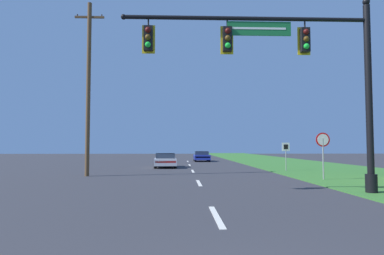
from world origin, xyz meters
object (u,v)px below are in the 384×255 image
object	(u,v)px
stop_sign	(323,145)
route_sign_post	(286,150)
signal_mast	(300,69)
far_car	(202,156)
car_ahead	(165,160)
utility_pole_near	(88,86)

from	to	relation	value
stop_sign	route_sign_post	bearing A→B (deg)	89.24
signal_mast	far_car	size ratio (longest dim) A/B	2.34
far_car	stop_sign	size ratio (longest dim) A/B	1.68
car_ahead	utility_pole_near	xyz separation A→B (m)	(-4.38, -8.40, 4.92)
route_sign_post	car_ahead	bearing A→B (deg)	152.98
far_car	route_sign_post	world-z (taller)	route_sign_post
car_ahead	far_car	bearing A→B (deg)	71.76
utility_pole_near	far_car	bearing A→B (deg)	67.73
utility_pole_near	stop_sign	bearing A→B (deg)	-12.40
car_ahead	utility_pole_near	world-z (taller)	utility_pole_near
signal_mast	far_car	distance (m)	28.59
signal_mast	route_sign_post	size ratio (longest dim) A/B	4.85
signal_mast	route_sign_post	distance (m)	12.71
route_sign_post	utility_pole_near	world-z (taller)	utility_pole_near
far_car	route_sign_post	xyz separation A→B (m)	(5.14, -16.33, 0.92)
far_car	signal_mast	bearing A→B (deg)	-85.92
car_ahead	stop_sign	size ratio (longest dim) A/B	1.72
far_car	utility_pole_near	world-z (taller)	utility_pole_near
far_car	utility_pole_near	distance (m)	22.30
signal_mast	route_sign_post	world-z (taller)	signal_mast
signal_mast	stop_sign	xyz separation A→B (m)	(3.04, 5.15, -2.93)
stop_sign	route_sign_post	world-z (taller)	stop_sign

